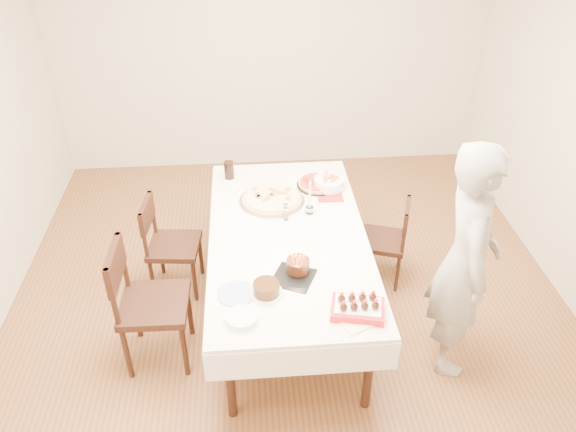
{
  "coord_description": "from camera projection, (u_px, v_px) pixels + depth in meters",
  "views": [
    {
      "loc": [
        -0.28,
        -3.25,
        3.17
      ],
      "look_at": [
        -0.01,
        0.02,
        0.92
      ],
      "focal_mm": 35.0,
      "sensor_mm": 36.0,
      "label": 1
    }
  ],
  "objects": [
    {
      "name": "taper_candle",
      "position": [
        310.0,
        197.0,
        4.23
      ],
      "size": [
        0.07,
        0.07,
        0.29
      ],
      "primitive_type": "cylinder",
      "rotation": [
        0.0,
        0.0,
        -0.2
      ],
      "color": "white",
      "rests_on": "dining_table"
    },
    {
      "name": "china_plate",
      "position": [
        236.0,
        294.0,
        3.55
      ],
      "size": [
        0.29,
        0.29,
        0.01
      ],
      "primitive_type": "cylinder",
      "rotation": [
        0.0,
        0.0,
        -0.22
      ],
      "color": "white",
      "rests_on": "dining_table"
    },
    {
      "name": "person",
      "position": [
        465.0,
        262.0,
        3.65
      ],
      "size": [
        0.52,
        0.7,
        1.73
      ],
      "primitive_type": "imported",
      "rotation": [
        0.0,
        0.0,
        1.38
      ],
      "color": "#A9A49F",
      "rests_on": "floor"
    },
    {
      "name": "cake_board",
      "position": [
        293.0,
        278.0,
        3.69
      ],
      "size": [
        0.34,
        0.34,
        0.01
      ],
      "primitive_type": "cube",
      "rotation": [
        0.0,
        0.0,
        -0.42
      ],
      "color": "black",
      "rests_on": "dining_table"
    },
    {
      "name": "strawberry_box",
      "position": [
        358.0,
        308.0,
        3.4
      ],
      "size": [
        0.36,
        0.28,
        0.08
      ],
      "primitive_type": null,
      "rotation": [
        0.0,
        0.0,
        -0.22
      ],
      "color": "red",
      "rests_on": "dining_table"
    },
    {
      "name": "wall_back",
      "position": [
        270.0,
        46.0,
        5.78
      ],
      "size": [
        4.5,
        0.04,
        2.7
      ],
      "primitive_type": "cube",
      "color": "beige",
      "rests_on": "floor"
    },
    {
      "name": "pasta_bowl",
      "position": [
        329.0,
        183.0,
        4.59
      ],
      "size": [
        0.31,
        0.31,
        0.08
      ],
      "primitive_type": "cylinder",
      "rotation": [
        0.0,
        0.0,
        -0.29
      ],
      "color": "white",
      "rests_on": "dining_table"
    },
    {
      "name": "chair_right_savory",
      "position": [
        383.0,
        241.0,
        4.63
      ],
      "size": [
        0.5,
        0.5,
        0.77
      ],
      "primitive_type": null,
      "rotation": [
        0.0,
        0.0,
        -0.32
      ],
      "color": "black",
      "rests_on": "floor"
    },
    {
      "name": "pizza_pepperoni",
      "position": [
        317.0,
        183.0,
        4.64
      ],
      "size": [
        0.4,
        0.4,
        0.04
      ],
      "primitive_type": "cylinder",
      "rotation": [
        0.0,
        0.0,
        -0.17
      ],
      "color": "red",
      "rests_on": "dining_table"
    },
    {
      "name": "box_lid",
      "position": [
        361.0,
        319.0,
        3.38
      ],
      "size": [
        0.31,
        0.27,
        0.02
      ],
      "primitive_type": "cube",
      "rotation": [
        0.0,
        0.0,
        0.43
      ],
      "color": "beige",
      "rests_on": "dining_table"
    },
    {
      "name": "chair_left_dessert",
      "position": [
        155.0,
        305.0,
        3.85
      ],
      "size": [
        0.51,
        0.51,
        0.98
      ],
      "primitive_type": null,
      "rotation": [
        0.0,
        0.0,
        3.12
      ],
      "color": "black",
      "rests_on": "floor"
    },
    {
      "name": "pizza_white",
      "position": [
        272.0,
        199.0,
        4.44
      ],
      "size": [
        0.68,
        0.68,
        0.04
      ],
      "primitive_type": "cylinder",
      "rotation": [
        0.0,
        0.0,
        0.38
      ],
      "color": "beige",
      "rests_on": "dining_table"
    },
    {
      "name": "dining_table",
      "position": [
        288.0,
        274.0,
        4.29
      ],
      "size": [
        1.61,
        2.35,
        0.75
      ],
      "primitive_type": "cube",
      "rotation": [
        0.0,
        0.0,
        0.23
      ],
      "color": "silver",
      "rests_on": "floor"
    },
    {
      "name": "floor",
      "position": [
        290.0,
        312.0,
        4.49
      ],
      "size": [
        5.0,
        5.0,
        0.0
      ],
      "primitive_type": "plane",
      "color": "brown",
      "rests_on": "ground"
    },
    {
      "name": "shaker_pair",
      "position": [
        286.0,
        214.0,
        4.21
      ],
      "size": [
        0.11,
        0.11,
        0.11
      ],
      "primitive_type": null,
      "rotation": [
        0.0,
        0.0,
        0.21
      ],
      "color": "white",
      "rests_on": "dining_table"
    },
    {
      "name": "plate_stack",
      "position": [
        242.0,
        318.0,
        3.35
      ],
      "size": [
        0.2,
        0.2,
        0.04
      ],
      "primitive_type": "cylinder",
      "rotation": [
        0.0,
        0.0,
        0.01
      ],
      "color": "white",
      "rests_on": "dining_table"
    },
    {
      "name": "red_placemat",
      "position": [
        330.0,
        196.0,
        4.52
      ],
      "size": [
        0.21,
        0.21,
        0.01
      ],
      "primitive_type": "cube",
      "rotation": [
        0.0,
        0.0,
        -0.02
      ],
      "color": "#B21E1E",
      "rests_on": "dining_table"
    },
    {
      "name": "chair_left_savory",
      "position": [
        174.0,
        246.0,
        4.51
      ],
      "size": [
        0.47,
        0.47,
        0.85
      ],
      "primitive_type": null,
      "rotation": [
        0.0,
        0.0,
        3.05
      ],
      "color": "black",
      "rests_on": "floor"
    },
    {
      "name": "birthday_cake",
      "position": [
        298.0,
        261.0,
        3.69
      ],
      "size": [
        0.19,
        0.19,
        0.15
      ],
      "primitive_type": "cylinder",
      "rotation": [
        0.0,
        0.0,
        -0.28
      ],
      "color": "#3A1E0F",
      "rests_on": "dining_table"
    },
    {
      "name": "layer_cake",
      "position": [
        266.0,
        289.0,
        3.53
      ],
      "size": [
        0.23,
        0.23,
        0.09
      ],
      "primitive_type": "cylinder",
      "rotation": [
        0.0,
        0.0,
        0.09
      ],
      "color": "#361E0D",
      "rests_on": "dining_table"
    },
    {
      "name": "cola_glass",
      "position": [
        229.0,
        170.0,
        4.71
      ],
      "size": [
        0.09,
        0.09,
        0.15
      ],
      "primitive_type": "cylinder",
      "rotation": [
        0.0,
        0.0,
        -0.14
      ],
      "color": "black",
      "rests_on": "dining_table"
    }
  ]
}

